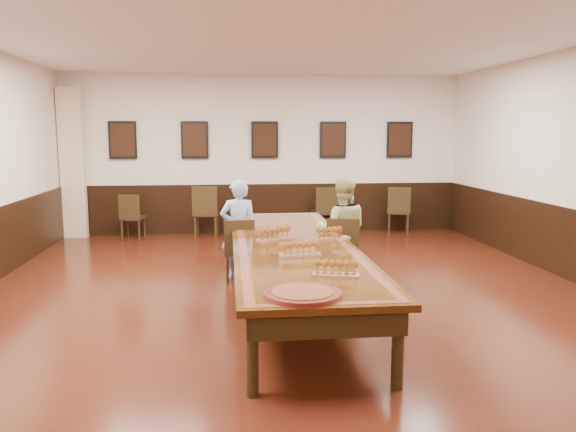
{
  "coord_description": "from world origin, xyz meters",
  "views": [
    {
      "loc": [
        -0.74,
        -6.46,
        2.04
      ],
      "look_at": [
        0.0,
        0.5,
        1.0
      ],
      "focal_mm": 35.0,
      "sensor_mm": 36.0,
      "label": 1
    }
  ],
  "objects": [
    {
      "name": "floor",
      "position": [
        0.0,
        0.0,
        -0.01
      ],
      "size": [
        8.0,
        10.0,
        0.02
      ],
      "primitive_type": "cube",
      "color": "black",
      "rests_on": "ground"
    },
    {
      "name": "ceiling",
      "position": [
        0.0,
        0.0,
        3.21
      ],
      "size": [
        8.0,
        10.0,
        0.02
      ],
      "primitive_type": "cube",
      "color": "white",
      "rests_on": "floor"
    },
    {
      "name": "wall_back",
      "position": [
        0.0,
        5.01,
        1.6
      ],
      "size": [
        8.0,
        0.02,
        3.2
      ],
      "primitive_type": "cube",
      "color": "#EFDCC8",
      "rests_on": "floor"
    },
    {
      "name": "wall_front",
      "position": [
        0.0,
        -5.01,
        1.6
      ],
      "size": [
        8.0,
        0.02,
        3.2
      ],
      "primitive_type": "cube",
      "color": "#EFDCC8",
      "rests_on": "floor"
    },
    {
      "name": "chair_man",
      "position": [
        -0.61,
        1.18,
        0.44
      ],
      "size": [
        0.42,
        0.45,
        0.88
      ],
      "primitive_type": null,
      "rotation": [
        0.0,
        0.0,
        3.15
      ],
      "color": "black",
      "rests_on": "floor"
    },
    {
      "name": "chair_woman",
      "position": [
        0.78,
        0.87,
        0.46
      ],
      "size": [
        0.51,
        0.54,
        0.92
      ],
      "primitive_type": null,
      "rotation": [
        0.0,
        0.0,
        2.97
      ],
      "color": "black",
      "rests_on": "floor"
    },
    {
      "name": "spare_chair_a",
      "position": [
        -2.6,
        4.57,
        0.44
      ],
      "size": [
        0.48,
        0.51,
        0.87
      ],
      "primitive_type": null,
      "rotation": [
        0.0,
        0.0,
        2.97
      ],
      "color": "black",
      "rests_on": "floor"
    },
    {
      "name": "spare_chair_b",
      "position": [
        -1.19,
        4.51,
        0.51
      ],
      "size": [
        0.51,
        0.55,
        1.03
      ],
      "primitive_type": null,
      "rotation": [
        0.0,
        0.0,
        3.08
      ],
      "color": "black",
      "rests_on": "floor"
    },
    {
      "name": "spare_chair_c",
      "position": [
        1.18,
        4.63,
        0.48
      ],
      "size": [
        0.49,
        0.53,
        0.97
      ],
      "primitive_type": null,
      "rotation": [
        0.0,
        0.0,
        3.22
      ],
      "color": "black",
      "rests_on": "floor"
    },
    {
      "name": "spare_chair_d",
      "position": [
        2.7,
        4.57,
        0.48
      ],
      "size": [
        0.56,
        0.59,
        0.96
      ],
      "primitive_type": null,
      "rotation": [
        0.0,
        0.0,
        2.88
      ],
      "color": "black",
      "rests_on": "floor"
    },
    {
      "name": "person_man",
      "position": [
        -0.61,
        1.27,
        0.7
      ],
      "size": [
        0.52,
        0.34,
        1.41
      ],
      "primitive_type": "imported",
      "rotation": [
        0.0,
        0.0,
        3.15
      ],
      "color": "#4F7CC6",
      "rests_on": "floor"
    },
    {
      "name": "person_woman",
      "position": [
        0.8,
        0.97,
        0.72
      ],
      "size": [
        0.8,
        0.67,
        1.44
      ],
      "primitive_type": "imported",
      "rotation": [
        0.0,
        0.0,
        2.97
      ],
      "color": "#C5BF7B",
      "rests_on": "floor"
    },
    {
      "name": "pink_phone",
      "position": [
        0.6,
        0.17,
        0.76
      ],
      "size": [
        0.14,
        0.17,
        0.01
      ],
      "primitive_type": "cube",
      "rotation": [
        0.0,
        0.0,
        0.5
      ],
      "color": "#DF4AA7",
      "rests_on": "conference_table"
    },
    {
      "name": "curtain",
      "position": [
        -3.75,
        4.82,
        1.45
      ],
      "size": [
        0.45,
        0.18,
        2.9
      ],
      "primitive_type": "cube",
      "color": "beige",
      "rests_on": "floor"
    },
    {
      "name": "wainscoting",
      "position": [
        0.0,
        0.0,
        0.5
      ],
      "size": [
        8.0,
        10.0,
        1.0
      ],
      "color": "black",
      "rests_on": "floor"
    },
    {
      "name": "conference_table",
      "position": [
        0.0,
        0.0,
        0.61
      ],
      "size": [
        1.4,
        5.0,
        0.76
      ],
      "color": "black",
      "rests_on": "floor"
    },
    {
      "name": "posters",
      "position": [
        0.0,
        4.94,
        1.9
      ],
      "size": [
        6.14,
        0.04,
        0.74
      ],
      "color": "black",
      "rests_on": "wall_back"
    },
    {
      "name": "flight_a",
      "position": [
        -0.19,
        0.19,
        0.83
      ],
      "size": [
        0.47,
        0.33,
        0.17
      ],
      "color": "#94543E",
      "rests_on": "conference_table"
    },
    {
      "name": "flight_b",
      "position": [
        0.5,
        0.17,
        0.83
      ],
      "size": [
        0.45,
        0.22,
        0.16
      ],
      "color": "#94543E",
      "rests_on": "conference_table"
    },
    {
      "name": "flight_c",
      "position": [
        0.0,
        -0.72,
        0.83
      ],
      "size": [
        0.45,
        0.21,
        0.16
      ],
      "color": "#94543E",
      "rests_on": "conference_table"
    },
    {
      "name": "flight_d",
      "position": [
        0.21,
        -1.6,
        0.82
      ],
      "size": [
        0.44,
        0.23,
        0.16
      ],
      "color": "#94543E",
      "rests_on": "conference_table"
    },
    {
      "name": "red_plate_grp",
      "position": [
        0.14,
        -0.09,
        0.76
      ],
      "size": [
        0.19,
        0.19,
        0.03
      ],
      "color": "red",
      "rests_on": "conference_table"
    },
    {
      "name": "carved_platter",
      "position": [
        -0.17,
        -2.19,
        0.77
      ],
      "size": [
        0.78,
        0.78,
        0.05
      ],
      "color": "#4F140F",
      "rests_on": "conference_table"
    }
  ]
}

